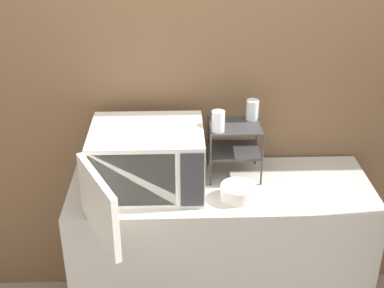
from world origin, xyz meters
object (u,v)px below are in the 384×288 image
object	(u,v)px
dish_rack	(235,139)
bowl	(238,192)
glass_front_left	(218,121)
glass_back_right	(252,110)
microwave	(145,160)

from	to	relation	value
dish_rack	bowl	size ratio (longest dim) A/B	1.67
dish_rack	bowl	distance (m)	0.29
glass_front_left	glass_back_right	xyz separation A→B (m)	(0.19, 0.14, 0.00)
glass_back_right	dish_rack	bearing A→B (deg)	-142.91
dish_rack	glass_front_left	distance (m)	0.18
dish_rack	glass_front_left	bearing A→B (deg)	-145.77
glass_front_left	bowl	distance (m)	0.36
dish_rack	microwave	bearing A→B (deg)	-164.57
microwave	glass_front_left	world-z (taller)	glass_front_left
dish_rack	glass_back_right	world-z (taller)	glass_back_right
dish_rack	glass_front_left	size ratio (longest dim) A/B	2.72
dish_rack	glass_back_right	bearing A→B (deg)	37.09
microwave	bowl	xyz separation A→B (m)	(0.45, -0.11, -0.13)
microwave	bowl	size ratio (longest dim) A/B	4.83
dish_rack	glass_back_right	size ratio (longest dim) A/B	2.72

